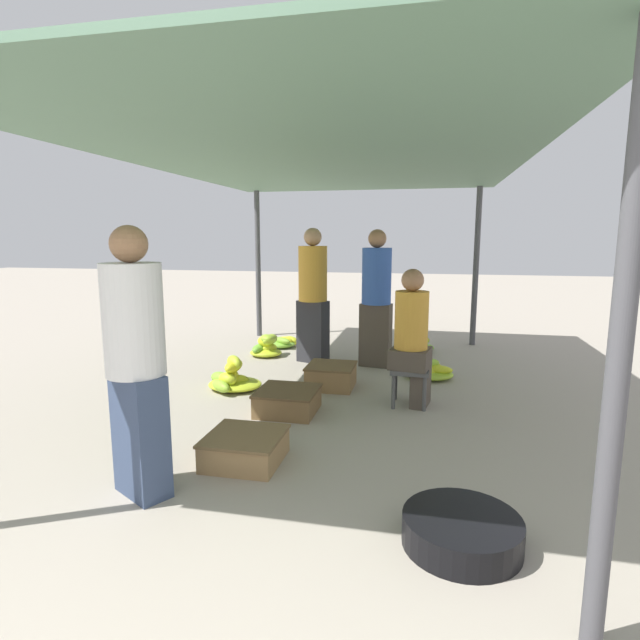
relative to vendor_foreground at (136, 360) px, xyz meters
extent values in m
plane|color=#A39989|center=(0.68, -0.98, -0.83)|extent=(40.00, 40.00, 0.00)
cylinder|color=#4C4C51|center=(2.29, -0.68, 0.28)|extent=(0.08, 0.08, 2.22)
cylinder|color=#4C4C51|center=(-0.94, 4.82, 0.28)|extent=(0.08, 0.08, 2.22)
cylinder|color=#4C4C51|center=(2.29, 4.82, 0.28)|extent=(0.08, 0.08, 2.22)
cube|color=#567A60|center=(0.68, 2.07, 1.41)|extent=(3.62, 5.89, 0.04)
cube|color=#384766|center=(0.00, 0.00, -0.46)|extent=(0.41, 0.35, 0.74)
cylinder|color=white|center=(0.00, 0.00, 0.24)|extent=(0.46, 0.46, 0.65)
sphere|color=#9E704C|center=(0.00, 0.00, 0.66)|extent=(0.21, 0.21, 0.21)
cube|color=#4C4C4C|center=(1.50, 1.97, -0.49)|extent=(0.34, 0.34, 0.04)
cylinder|color=#4C4C4C|center=(1.37, 1.83, -0.67)|extent=(0.04, 0.04, 0.32)
cylinder|color=#4C4C4C|center=(1.64, 1.83, -0.67)|extent=(0.04, 0.04, 0.32)
cylinder|color=#4C4C4C|center=(1.37, 2.10, -0.67)|extent=(0.04, 0.04, 0.32)
cylinder|color=#4C4C4C|center=(1.64, 2.10, -0.67)|extent=(0.04, 0.04, 0.32)
cube|color=#4C4238|center=(1.60, 1.99, -0.65)|extent=(0.19, 0.33, 0.36)
cube|color=#4C4238|center=(1.50, 1.97, -0.38)|extent=(0.39, 0.39, 0.18)
cylinder|color=gold|center=(1.50, 1.97, -0.03)|extent=(0.35, 0.35, 0.52)
sphere|color=#9E704C|center=(1.50, 1.97, 0.33)|extent=(0.20, 0.20, 0.20)
cylinder|color=black|center=(1.85, -0.13, -0.75)|extent=(0.59, 0.59, 0.15)
ellipsoid|color=#C5D329|center=(-0.35, 3.53, -0.73)|extent=(0.23, 0.23, 0.13)
ellipsoid|color=#A2C52F|center=(-0.34, 3.53, -0.61)|extent=(0.18, 0.34, 0.13)
ellipsoid|color=#9AC231|center=(-0.36, 3.47, -0.58)|extent=(0.26, 0.27, 0.10)
ellipsoid|color=#72B238|center=(-0.48, 3.48, -0.72)|extent=(0.14, 0.32, 0.10)
ellipsoid|color=yellow|center=(-0.41, 3.50, -0.63)|extent=(0.24, 0.20, 0.14)
ellipsoid|color=#BACF2B|center=(-0.39, 3.51, -0.78)|extent=(0.42, 0.37, 0.10)
ellipsoid|color=#85B934|center=(-0.45, 2.20, -0.76)|extent=(0.31, 0.26, 0.14)
ellipsoid|color=#CED727|center=(-0.22, 2.08, -0.74)|extent=(0.26, 0.23, 0.13)
ellipsoid|color=#8EBD33|center=(-0.32, 1.90, -0.75)|extent=(0.30, 0.28, 0.11)
ellipsoid|color=yellow|center=(-0.25, 2.07, -0.58)|extent=(0.15, 0.32, 0.12)
ellipsoid|color=#B6CD2C|center=(-0.26, 2.09, -0.55)|extent=(0.27, 0.28, 0.14)
ellipsoid|color=yellow|center=(-0.28, 2.09, -0.69)|extent=(0.23, 0.25, 0.12)
ellipsoid|color=#BDD02A|center=(-0.28, 1.98, -0.70)|extent=(0.26, 0.23, 0.14)
ellipsoid|color=#BCD02A|center=(-0.25, 2.09, -0.78)|extent=(0.55, 0.48, 0.10)
ellipsoid|color=#86BA34|center=(-0.29, 4.16, -0.76)|extent=(0.31, 0.15, 0.09)
ellipsoid|color=yellow|center=(-0.31, 4.09, -0.74)|extent=(0.27, 0.19, 0.13)
ellipsoid|color=#7FB735|center=(-0.35, 4.05, -0.74)|extent=(0.26, 0.24, 0.09)
ellipsoid|color=#CBD528|center=(-0.26, 4.19, -0.76)|extent=(0.30, 0.25, 0.13)
ellipsoid|color=#85B934|center=(-0.32, 3.99, -0.72)|extent=(0.33, 0.25, 0.09)
ellipsoid|color=#7BB536|center=(-0.36, 4.05, -0.78)|extent=(0.42, 0.36, 0.10)
ellipsoid|color=yellow|center=(1.68, 2.95, -0.71)|extent=(0.28, 0.14, 0.12)
ellipsoid|color=yellow|center=(1.77, 2.88, -0.72)|extent=(0.34, 0.19, 0.09)
ellipsoid|color=#CCD628|center=(1.71, 2.94, -0.74)|extent=(0.16, 0.30, 0.12)
ellipsoid|color=#85BA34|center=(1.80, 2.95, -0.76)|extent=(0.20, 0.28, 0.10)
ellipsoid|color=#90BE32|center=(1.68, 3.06, -0.74)|extent=(0.30, 0.25, 0.11)
ellipsoid|color=#92BF32|center=(1.69, 2.91, -0.66)|extent=(0.24, 0.20, 0.10)
ellipsoid|color=#9DC330|center=(1.68, 2.92, -0.78)|extent=(0.52, 0.46, 0.10)
ellipsoid|color=#A2C52F|center=(1.55, 4.25, -0.73)|extent=(0.27, 0.22, 0.13)
ellipsoid|color=#BCD02A|center=(1.52, 4.27, -0.69)|extent=(0.35, 0.21, 0.14)
ellipsoid|color=#73B237|center=(1.48, 4.14, -0.77)|extent=(0.31, 0.31, 0.13)
ellipsoid|color=yellow|center=(1.52, 4.23, -0.65)|extent=(0.31, 0.17, 0.10)
ellipsoid|color=#79B536|center=(1.54, 4.26, -0.78)|extent=(0.42, 0.37, 0.10)
cube|color=olive|center=(0.69, 2.36, -0.72)|extent=(0.46, 0.46, 0.22)
cube|color=brown|center=(0.69, 2.36, -0.60)|extent=(0.48, 0.48, 0.02)
cube|color=brown|center=(0.46, 1.55, -0.74)|extent=(0.50, 0.50, 0.19)
cube|color=brown|center=(0.46, 1.55, -0.63)|extent=(0.52, 0.52, 0.02)
cube|color=#9E7A4C|center=(0.45, 0.53, -0.74)|extent=(0.49, 0.49, 0.18)
cube|color=brown|center=(0.45, 0.53, -0.64)|extent=(0.51, 0.51, 0.02)
cube|color=#4C4238|center=(1.05, 3.33, -0.45)|extent=(0.39, 0.25, 0.75)
cylinder|color=#3359B2|center=(1.05, 3.33, 0.25)|extent=(0.39, 0.39, 0.65)
sphere|color=#9E704C|center=(1.05, 3.33, 0.68)|extent=(0.21, 0.21, 0.21)
cube|color=#2D2D33|center=(0.27, 3.37, -0.45)|extent=(0.41, 0.31, 0.76)
cylinder|color=gold|center=(0.27, 3.37, 0.26)|extent=(0.44, 0.44, 0.66)
sphere|color=tan|center=(0.27, 3.37, 0.70)|extent=(0.22, 0.22, 0.22)
camera|label=1|loc=(1.64, -2.52, 0.70)|focal=28.00mm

